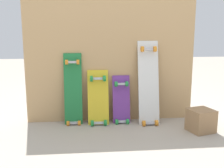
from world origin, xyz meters
TOP-DOWN VIEW (x-y plane):
  - ground_plane at (0.00, 0.00)m, footprint 12.00×12.00m
  - plywood_wall_panel at (0.00, 0.07)m, footprint 1.76×0.04m
  - skateboard_green at (-0.39, -0.01)m, footprint 0.18×0.17m
  - skateboard_yellow at (-0.14, -0.04)m, footprint 0.22×0.21m
  - skateboard_purple at (0.10, -0.02)m, footprint 0.18×0.17m
  - skateboard_white at (0.38, -0.06)m, footprint 0.21×0.25m
  - wooden_crate at (0.83, -0.37)m, footprint 0.27×0.27m

SIDE VIEW (x-z plane):
  - ground_plane at x=0.00m, z-range 0.00..0.00m
  - wooden_crate at x=0.83m, z-range 0.00..0.22m
  - skateboard_purple at x=0.10m, z-range -0.07..0.49m
  - skateboard_yellow at x=-0.14m, z-range -0.07..0.55m
  - skateboard_green at x=-0.39m, z-range -0.07..0.73m
  - skateboard_white at x=0.38m, z-range -0.07..0.85m
  - plywood_wall_panel at x=0.00m, z-range 0.00..1.48m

